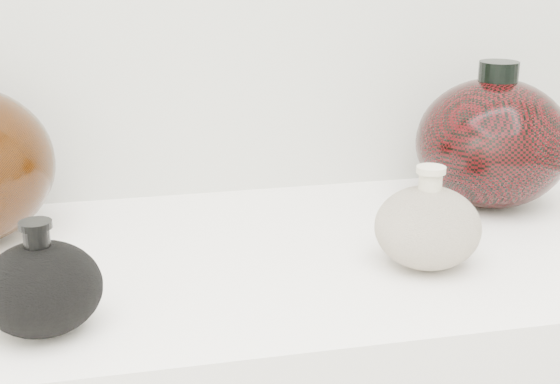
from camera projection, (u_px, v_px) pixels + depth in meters
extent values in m
cube|color=white|center=(231.00, 266.00, 0.96)|extent=(1.20, 0.50, 0.03)
ellipsoid|color=black|center=(42.00, 288.00, 0.76)|extent=(0.15, 0.15, 0.09)
cylinder|color=black|center=(37.00, 238.00, 0.74)|extent=(0.03, 0.03, 0.03)
cylinder|color=black|center=(35.00, 225.00, 0.74)|extent=(0.04, 0.04, 0.01)
ellipsoid|color=#C0A992|center=(428.00, 227.00, 0.91)|extent=(0.13, 0.13, 0.10)
cylinder|color=beige|center=(430.00, 182.00, 0.90)|extent=(0.03, 0.03, 0.03)
cylinder|color=beige|center=(431.00, 170.00, 0.89)|extent=(0.04, 0.04, 0.01)
ellipsoid|color=black|center=(492.00, 143.00, 1.11)|extent=(0.25, 0.25, 0.18)
cylinder|color=black|center=(498.00, 74.00, 1.08)|extent=(0.06, 0.06, 0.03)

